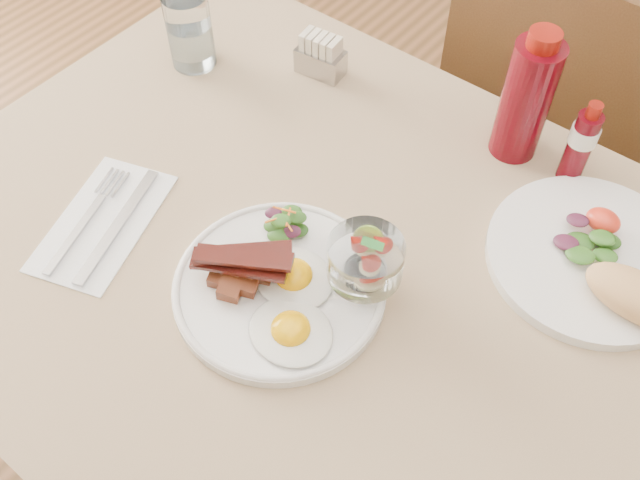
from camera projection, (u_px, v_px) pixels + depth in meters
table at (362, 322)px, 1.01m from camera, size 1.33×0.88×0.75m
chair_far at (553, 134)px, 1.44m from camera, size 0.42×0.42×0.93m
main_plate at (280, 288)px, 0.93m from camera, size 0.28×0.28×0.02m
fried_eggs at (292, 303)px, 0.90m from camera, size 0.18×0.19×0.03m
bacon_potato_pile at (240, 269)px, 0.91m from camera, size 0.13×0.10×0.06m
side_salad at (285, 224)px, 0.97m from camera, size 0.06×0.06×0.04m
fruit_cup at (366, 260)px, 0.88m from camera, size 0.10×0.10×0.10m
second_plate at (602, 264)px, 0.94m from camera, size 0.29×0.28×0.07m
ketchup_bottle at (526, 98)px, 1.02m from camera, size 0.09×0.09×0.21m
hot_sauce_bottle at (581, 143)px, 1.01m from camera, size 0.05×0.05×0.14m
sugar_caddy at (321, 57)px, 1.18m from camera, size 0.08×0.05×0.07m
water_glass at (190, 34)px, 1.18m from camera, size 0.08×0.08×0.13m
napkin_cutlery at (103, 223)px, 1.01m from camera, size 0.19×0.25×0.01m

